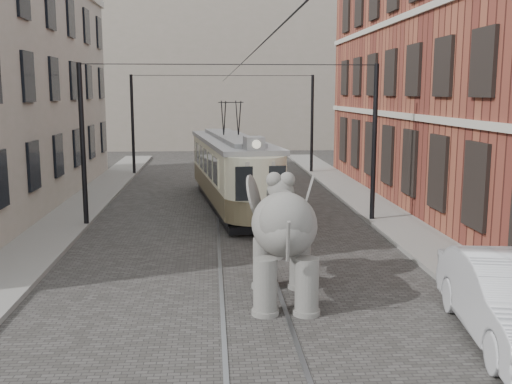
{
  "coord_description": "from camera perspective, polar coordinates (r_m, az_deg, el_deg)",
  "views": [
    {
      "loc": [
        -0.92,
        -15.97,
        4.93
      ],
      "look_at": [
        0.34,
        0.91,
        2.1
      ],
      "focal_mm": 41.67,
      "sensor_mm": 36.0,
      "label": 1
    }
  ],
  "objects": [
    {
      "name": "catenary",
      "position": [
        21.07,
        -2.31,
        4.23
      ],
      "size": [
        11.0,
        30.2,
        6.0
      ],
      "primitive_type": null,
      "color": "black",
      "rests_on": "ground"
    },
    {
      "name": "tram",
      "position": [
        25.83,
        -2.39,
        3.61
      ],
      "size": [
        3.77,
        11.73,
        4.58
      ],
      "primitive_type": null,
      "rotation": [
        0.0,
        0.0,
        0.12
      ],
      "color": "beige",
      "rests_on": "ground"
    },
    {
      "name": "sidewalk_left",
      "position": [
        17.6,
        -22.76,
        -7.28
      ],
      "size": [
        2.0,
        60.0,
        0.15
      ],
      "primitive_type": "cube",
      "color": "slate",
      "rests_on": "ground"
    },
    {
      "name": "tram_rails",
      "position": [
        16.74,
        -0.95,
        -7.6
      ],
      "size": [
        1.54,
        80.0,
        0.02
      ],
      "primitive_type": null,
      "color": "slate",
      "rests_on": "ground"
    },
    {
      "name": "sidewalk_right",
      "position": [
        18.07,
        18.54,
        -6.6
      ],
      "size": [
        2.0,
        60.0,
        0.15
      ],
      "primitive_type": "cube",
      "color": "slate",
      "rests_on": "ground"
    },
    {
      "name": "brick_building",
      "position": [
        27.69,
        21.64,
        11.05
      ],
      "size": [
        8.0,
        26.0,
        12.0
      ],
      "primitive_type": "cube",
      "color": "maroon",
      "rests_on": "ground"
    },
    {
      "name": "ground",
      "position": [
        16.74,
        -0.95,
        -7.64
      ],
      "size": [
        120.0,
        120.0,
        0.0
      ],
      "primitive_type": "plane",
      "color": "#3E3B39"
    },
    {
      "name": "elephant",
      "position": [
        14.12,
        2.71,
        -4.78
      ],
      "size": [
        2.93,
        4.91,
        2.9
      ],
      "primitive_type": null,
      "rotation": [
        0.0,
        0.0,
        -0.07
      ],
      "color": "#5C5A55",
      "rests_on": "ground"
    },
    {
      "name": "distant_block",
      "position": [
        56.02,
        -3.42,
        11.6
      ],
      "size": [
        28.0,
        10.0,
        14.0
      ],
      "primitive_type": "cube",
      "color": "gray",
      "rests_on": "ground"
    }
  ]
}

